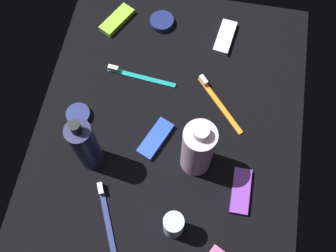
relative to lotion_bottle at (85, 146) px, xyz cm
name	(u,v)px	position (x,y,z in cm)	size (l,w,h in cm)	color
ground_plane	(168,132)	(10.13, -16.13, -9.66)	(84.00, 64.00, 1.20)	black
lotion_bottle	(85,146)	(0.00, 0.00, 0.00)	(5.50, 5.50, 20.41)	#1E1E46
bodywash_bottle	(198,149)	(3.57, -23.77, -0.16)	(6.98, 6.98, 19.49)	silver
deodorant_stick	(173,225)	(-12.44, -21.37, -4.35)	(4.31, 4.31, 9.42)	silver
toothbrush_orange	(217,101)	(20.00, -26.82, -8.45)	(14.18, 12.94, 2.10)	orange
toothbrush_teal	(137,76)	(23.41, -5.73, -8.45)	(2.92, 18.03, 2.10)	teal
toothbrush_navy	(107,217)	(-12.71, -6.50, -8.45)	(16.84, 8.64, 2.10)	navy
snack_bar_blue	(156,139)	(7.30, -13.62, -8.31)	(10.40, 4.00, 1.50)	blue
snack_bar_purple	(241,191)	(-1.72, -34.96, -8.31)	(10.40, 4.00, 1.50)	purple
snack_bar_lime	(117,20)	(39.39, 3.30, -8.31)	(10.40, 4.00, 1.50)	#8CD133
snack_bar_white	(225,37)	(39.03, -26.32, -8.31)	(10.40, 4.00, 1.50)	white
cream_tin_left	(78,116)	(9.64, 6.15, -8.31)	(5.85, 5.85, 1.50)	navy
cream_tin_right	(162,22)	(40.94, -8.84, -8.21)	(6.44, 6.44, 1.70)	navy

